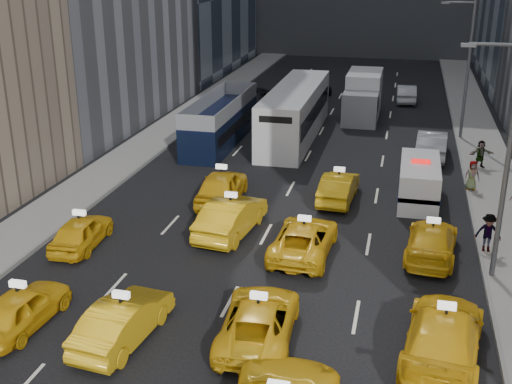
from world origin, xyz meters
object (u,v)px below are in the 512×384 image
city_bus (295,112)px  box_truck (363,96)px  double_decker (221,120)px  nypd_van (419,182)px

city_bus → box_truck: (3.98, 6.62, -0.07)m
double_decker → city_bus: city_bus is taller
nypd_van → box_truck: 17.35m
double_decker → box_truck: size_ratio=1.42×
city_bus → box_truck: bearing=53.5°
double_decker → city_bus: 5.09m
double_decker → city_bus: (4.49, 2.40, 0.21)m
nypd_van → double_decker: 14.82m
nypd_van → box_truck: (-4.11, 16.85, 0.66)m
double_decker → box_truck: 12.37m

